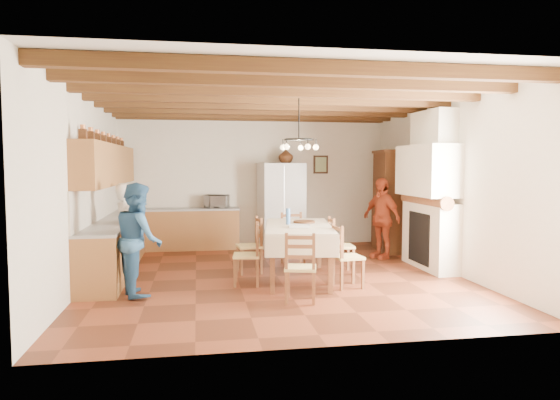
# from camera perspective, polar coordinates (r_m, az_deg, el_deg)

# --- Properties ---
(floor) EXTENTS (6.00, 6.50, 0.02)m
(floor) POSITION_cam_1_polar(r_m,az_deg,el_deg) (8.39, -0.34, -8.77)
(floor) COLOR #4D2212
(floor) RESTS_ON ground
(ceiling) EXTENTS (6.00, 6.50, 0.02)m
(ceiling) POSITION_cam_1_polar(r_m,az_deg,el_deg) (8.26, -0.35, 12.12)
(ceiling) COLOR silver
(ceiling) RESTS_ON ground
(wall_back) EXTENTS (6.00, 0.02, 3.00)m
(wall_back) POSITION_cam_1_polar(r_m,az_deg,el_deg) (11.41, -2.94, 2.31)
(wall_back) COLOR beige
(wall_back) RESTS_ON ground
(wall_front) EXTENTS (6.00, 0.02, 3.00)m
(wall_front) POSITION_cam_1_polar(r_m,az_deg,el_deg) (5.00, 5.59, -0.08)
(wall_front) COLOR beige
(wall_front) RESTS_ON ground
(wall_left) EXTENTS (0.02, 6.50, 3.00)m
(wall_left) POSITION_cam_1_polar(r_m,az_deg,el_deg) (8.26, -21.44, 1.32)
(wall_left) COLOR beige
(wall_left) RESTS_ON ground
(wall_right) EXTENTS (0.02, 6.50, 3.00)m
(wall_right) POSITION_cam_1_polar(r_m,az_deg,el_deg) (9.16, 18.60, 1.64)
(wall_right) COLOR beige
(wall_right) RESTS_ON ground
(ceiling_beams) EXTENTS (6.00, 6.30, 0.16)m
(ceiling_beams) POSITION_cam_1_polar(r_m,az_deg,el_deg) (8.24, -0.35, 11.43)
(ceiling_beams) COLOR #3B1F11
(ceiling_beams) RESTS_ON ground
(lower_cabinets_left) EXTENTS (0.60, 4.30, 0.86)m
(lower_cabinets_left) POSITION_cam_1_polar(r_m,az_deg,el_deg) (9.34, -18.06, -4.90)
(lower_cabinets_left) COLOR brown
(lower_cabinets_left) RESTS_ON ground
(lower_cabinets_back) EXTENTS (2.30, 0.60, 0.86)m
(lower_cabinets_back) POSITION_cam_1_polar(r_m,az_deg,el_deg) (11.12, -10.71, -3.34)
(lower_cabinets_back) COLOR brown
(lower_cabinets_back) RESTS_ON ground
(countertop_left) EXTENTS (0.62, 4.30, 0.04)m
(countertop_left) POSITION_cam_1_polar(r_m,az_deg,el_deg) (9.28, -18.12, -2.15)
(countertop_left) COLOR slate
(countertop_left) RESTS_ON lower_cabinets_left
(countertop_back) EXTENTS (2.34, 0.62, 0.04)m
(countertop_back) POSITION_cam_1_polar(r_m,az_deg,el_deg) (11.07, -10.74, -1.03)
(countertop_back) COLOR slate
(countertop_back) RESTS_ON lower_cabinets_back
(backsplash_left) EXTENTS (0.03, 4.30, 0.60)m
(backsplash_left) POSITION_cam_1_polar(r_m,az_deg,el_deg) (9.30, -19.90, -0.20)
(backsplash_left) COLOR beige
(backsplash_left) RESTS_ON ground
(backsplash_back) EXTENTS (2.30, 0.03, 0.60)m
(backsplash_back) POSITION_cam_1_polar(r_m,az_deg,el_deg) (11.33, -10.73, 0.71)
(backsplash_back) COLOR beige
(backsplash_back) RESTS_ON ground
(upper_cabinets) EXTENTS (0.35, 4.20, 0.70)m
(upper_cabinets) POSITION_cam_1_polar(r_m,az_deg,el_deg) (9.25, -19.02, 3.83)
(upper_cabinets) COLOR brown
(upper_cabinets) RESTS_ON ground
(fireplace) EXTENTS (0.56, 1.60, 2.80)m
(fireplace) POSITION_cam_1_polar(r_m,az_deg,el_deg) (9.21, 16.41, 1.08)
(fireplace) COLOR beige
(fireplace) RESTS_ON ground
(wall_picture) EXTENTS (0.34, 0.03, 0.42)m
(wall_picture) POSITION_cam_1_polar(r_m,az_deg,el_deg) (11.66, 4.68, 4.06)
(wall_picture) COLOR black
(wall_picture) RESTS_ON ground
(refrigerator) EXTENTS (1.02, 0.87, 1.88)m
(refrigerator) POSITION_cam_1_polar(r_m,az_deg,el_deg) (11.13, 0.11, -0.61)
(refrigerator) COLOR silver
(refrigerator) RESTS_ON floor
(hutch) EXTENTS (0.65, 1.24, 2.15)m
(hutch) POSITION_cam_1_polar(r_m,az_deg,el_deg) (10.92, 12.31, -0.08)
(hutch) COLOR #37190D
(hutch) RESTS_ON floor
(dining_table) EXTENTS (1.33, 2.16, 0.88)m
(dining_table) POSITION_cam_1_polar(r_m,az_deg,el_deg) (8.03, 2.13, -3.50)
(dining_table) COLOR white
(dining_table) RESTS_ON floor
(chandelier) EXTENTS (0.47, 0.47, 0.03)m
(chandelier) POSITION_cam_1_polar(r_m,az_deg,el_deg) (7.97, 2.16, 6.91)
(chandelier) COLOR black
(chandelier) RESTS_ON ground
(chair_left_near) EXTENTS (0.45, 0.47, 0.96)m
(chair_left_near) POSITION_cam_1_polar(r_m,az_deg,el_deg) (7.73, -3.86, -6.19)
(chair_left_near) COLOR brown
(chair_left_near) RESTS_ON floor
(chair_left_far) EXTENTS (0.44, 0.46, 0.96)m
(chair_left_far) POSITION_cam_1_polar(r_m,az_deg,el_deg) (8.58, -3.54, -5.16)
(chair_left_far) COLOR brown
(chair_left_far) RESTS_ON floor
(chair_right_near) EXTENTS (0.44, 0.46, 0.96)m
(chair_right_near) POSITION_cam_1_polar(r_m,az_deg,el_deg) (7.66, 7.76, -6.32)
(chair_right_near) COLOR brown
(chair_right_near) RESTS_ON floor
(chair_right_far) EXTENTS (0.42, 0.44, 0.96)m
(chair_right_far) POSITION_cam_1_polar(r_m,az_deg,el_deg) (8.62, 7.00, -5.13)
(chair_right_far) COLOR brown
(chair_right_far) RESTS_ON floor
(chair_end_near) EXTENTS (0.50, 0.49, 0.96)m
(chair_end_near) POSITION_cam_1_polar(r_m,az_deg,el_deg) (6.81, 2.36, -7.60)
(chair_end_near) COLOR brown
(chair_end_near) RESTS_ON floor
(chair_end_far) EXTENTS (0.42, 0.40, 0.96)m
(chair_end_far) POSITION_cam_1_polar(r_m,az_deg,el_deg) (9.25, 1.50, -4.47)
(chair_end_far) COLOR brown
(chair_end_far) RESTS_ON floor
(person_man) EXTENTS (0.58, 0.67, 1.56)m
(person_man) POSITION_cam_1_polar(r_m,az_deg,el_deg) (8.45, -17.14, -3.42)
(person_man) COLOR beige
(person_man) RESTS_ON floor
(person_woman_blue) EXTENTS (0.80, 0.92, 1.60)m
(person_woman_blue) POSITION_cam_1_polar(r_m,az_deg,el_deg) (7.38, -15.87, -4.30)
(person_woman_blue) COLOR #2D5A88
(person_woman_blue) RESTS_ON floor
(person_woman_red) EXTENTS (0.74, 1.01, 1.59)m
(person_woman_red) POSITION_cam_1_polar(r_m,az_deg,el_deg) (10.04, 11.50, -2.04)
(person_woman_red) COLOR #A83C20
(person_woman_red) RESTS_ON floor
(microwave) EXTENTS (0.58, 0.47, 0.28)m
(microwave) POSITION_cam_1_polar(r_m,az_deg,el_deg) (11.06, -7.25, -0.16)
(microwave) COLOR silver
(microwave) RESTS_ON countertop_back
(fridge_vase) EXTENTS (0.40, 0.40, 0.34)m
(fridge_vase) POSITION_cam_1_polar(r_m,az_deg,el_deg) (11.11, 0.67, 5.11)
(fridge_vase) COLOR #37190D
(fridge_vase) RESTS_ON refrigerator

